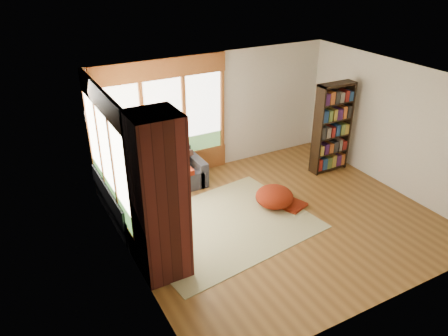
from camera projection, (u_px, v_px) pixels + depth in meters
name	position (u px, v px, depth m)	size (l,w,h in m)	color
floor	(278.00, 218.00, 8.15)	(5.50, 5.50, 0.00)	brown
ceiling	(287.00, 82.00, 6.96)	(5.50, 5.50, 0.00)	white
wall_back	(215.00, 112.00, 9.51)	(5.50, 0.04, 2.60)	silver
wall_front	(396.00, 228.00, 5.60)	(5.50, 0.04, 2.60)	silver
wall_left	(128.00, 194.00, 6.38)	(0.04, 5.00, 2.60)	silver
wall_right	(395.00, 127.00, 8.73)	(0.04, 5.00, 2.60)	silver
windows_back	(164.00, 120.00, 8.95)	(2.82, 0.10, 1.90)	#985526
windows_left	(108.00, 159.00, 7.31)	(0.10, 2.62, 1.90)	#985526
roller_blind	(94.00, 121.00, 7.79)	(0.03, 0.72, 0.90)	#75884F
brick_chimney	(159.00, 199.00, 6.26)	(0.70, 0.70, 2.60)	#471914
sectional_sofa	(146.00, 189.00, 8.50)	(2.20, 2.20, 0.80)	#27262C
area_rug	(224.00, 225.00, 7.92)	(3.11, 2.38, 0.01)	beige
bookshelf	(332.00, 128.00, 9.48)	(0.86, 0.29, 2.00)	black
pouf	(274.00, 196.00, 8.44)	(0.74, 0.74, 0.40)	maroon
dog_tan	(151.00, 168.00, 8.16)	(1.18, 1.04, 0.58)	brown
dog_brindle	(144.00, 190.00, 7.59)	(0.74, 0.88, 0.43)	#352216
throw_pillows	(148.00, 166.00, 8.37)	(1.98, 1.68, 0.45)	#34231E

